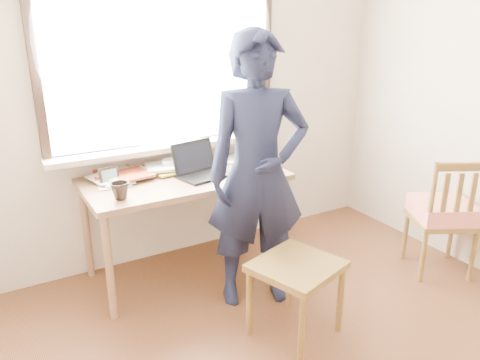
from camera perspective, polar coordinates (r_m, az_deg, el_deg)
room_shell at (r=2.12m, az=13.61°, el=12.73°), size 3.52×4.02×2.61m
desk at (r=3.42m, az=-6.68°, el=-0.82°), size 1.44×0.72×0.77m
laptop at (r=3.39m, az=-4.93°, el=1.50°), size 0.40×0.35×0.24m
mug_white at (r=3.50m, az=-8.59°, el=1.74°), size 0.14×0.14×0.09m
mug_dark at (r=3.03m, az=-14.39°, el=-1.30°), size 0.12×0.12×0.11m
mouse at (r=3.48m, az=0.15°, el=1.38°), size 0.10×0.07×0.04m
desk_clutter at (r=3.47m, az=-12.65°, el=0.92°), size 0.82×0.43×0.05m
book_a at (r=3.45m, az=-14.62°, el=0.51°), size 0.33×0.35×0.03m
book_b at (r=3.77m, az=-1.94°, el=2.65°), size 0.32×0.32×0.02m
picture_frame at (r=3.31m, az=-15.68°, el=0.38°), size 0.14×0.04×0.11m
work_chair at (r=2.86m, az=6.88°, el=-11.35°), size 0.59×0.57×0.48m
side_chair at (r=3.79m, az=23.58°, el=-3.64°), size 0.57×0.56×0.92m
person at (r=3.01m, az=2.16°, el=0.77°), size 0.76×0.62×1.81m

